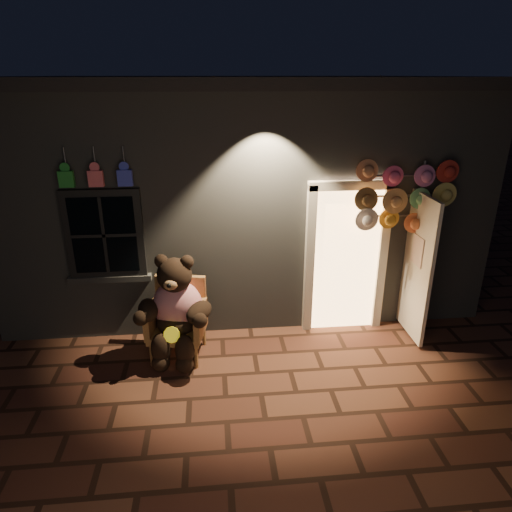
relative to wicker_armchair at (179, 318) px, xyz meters
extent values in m
plane|color=brown|center=(0.99, -1.01, -0.51)|extent=(60.00, 60.00, 0.00)
cube|color=slate|center=(0.99, 2.99, 1.14)|extent=(7.00, 5.00, 3.30)
cube|color=black|center=(0.99, 2.99, 2.87)|extent=(7.30, 5.30, 0.16)
cube|color=black|center=(-0.91, 0.45, 1.04)|extent=(1.00, 0.10, 1.20)
cube|color=black|center=(-0.91, 0.42, 1.04)|extent=(0.82, 0.06, 1.02)
cube|color=slate|center=(-0.91, 0.45, 0.41)|extent=(1.10, 0.14, 0.08)
cube|color=#FFBD72|center=(2.34, 0.47, 0.54)|extent=(0.92, 0.10, 2.10)
cube|color=beige|center=(1.82, 0.43, 0.54)|extent=(0.12, 0.12, 2.20)
cube|color=beige|center=(2.86, 0.43, 0.54)|extent=(0.12, 0.12, 2.20)
cube|color=beige|center=(2.34, 0.43, 1.62)|extent=(1.16, 0.12, 0.12)
cube|color=beige|center=(3.24, 0.09, 0.54)|extent=(0.05, 0.80, 2.00)
cube|color=#24852D|center=(-1.26, 0.37, 1.79)|extent=(0.18, 0.07, 0.20)
cylinder|color=#59595E|center=(-1.26, 0.43, 2.04)|extent=(0.02, 0.02, 0.25)
cube|color=#E75F68|center=(-0.91, 0.37, 1.79)|extent=(0.18, 0.07, 0.20)
cylinder|color=#59595E|center=(-0.91, 0.43, 2.04)|extent=(0.02, 0.02, 0.25)
cube|color=#3640BE|center=(-0.56, 0.37, 1.79)|extent=(0.18, 0.07, 0.20)
cylinder|color=#59595E|center=(-0.56, 0.43, 2.04)|extent=(0.02, 0.02, 0.25)
cube|color=#B28745|center=(-0.01, -0.08, -0.16)|extent=(0.77, 0.73, 0.10)
cube|color=#B28745|center=(0.04, 0.20, 0.18)|extent=(0.67, 0.20, 0.67)
cube|color=#B28745|center=(-0.33, -0.04, 0.03)|extent=(0.18, 0.58, 0.38)
cube|color=#B28745|center=(0.29, -0.16, 0.03)|extent=(0.18, 0.58, 0.38)
cylinder|color=#B28745|center=(-0.35, -0.29, -0.36)|extent=(0.05, 0.05, 0.31)
cylinder|color=#B28745|center=(0.22, -0.40, -0.36)|extent=(0.05, 0.05, 0.31)
cylinder|color=#B28745|center=(-0.25, 0.23, -0.36)|extent=(0.05, 0.05, 0.31)
cylinder|color=#B28745|center=(0.32, 0.13, -0.36)|extent=(0.05, 0.05, 0.31)
ellipsoid|color=red|center=(0.00, -0.04, 0.21)|extent=(0.73, 0.63, 0.68)
ellipsoid|color=black|center=(-0.01, -0.11, 0.00)|extent=(0.61, 0.54, 0.32)
sphere|color=black|center=(-0.01, -0.08, 0.65)|extent=(0.51, 0.51, 0.44)
sphere|color=black|center=(-0.16, -0.03, 0.82)|extent=(0.17, 0.17, 0.17)
sphere|color=black|center=(0.16, -0.08, 0.82)|extent=(0.17, 0.17, 0.17)
ellipsoid|color=#9C7347|center=(-0.04, -0.28, 0.61)|extent=(0.19, 0.15, 0.14)
ellipsoid|color=black|center=(-0.35, -0.18, 0.23)|extent=(0.32, 0.48, 0.25)
ellipsoid|color=black|center=(0.28, -0.30, 0.23)|extent=(0.44, 0.51, 0.25)
ellipsoid|color=black|center=(-0.21, -0.37, -0.22)|extent=(0.25, 0.25, 0.42)
ellipsoid|color=black|center=(0.09, -0.42, -0.22)|extent=(0.25, 0.25, 0.42)
sphere|color=black|center=(-0.22, -0.42, -0.40)|extent=(0.23, 0.23, 0.23)
sphere|color=black|center=(0.08, -0.48, -0.40)|extent=(0.23, 0.23, 0.23)
cylinder|color=yellow|center=(-0.06, -0.39, -0.01)|extent=(0.22, 0.12, 0.20)
cylinder|color=#59595E|center=(3.27, 0.37, 0.71)|extent=(0.04, 0.04, 2.44)
cylinder|color=#59595E|center=(3.00, 0.35, 1.75)|extent=(1.09, 0.03, 0.03)
cylinder|color=#59595E|center=(3.00, 0.35, 1.48)|extent=(1.09, 0.03, 0.03)
cylinder|color=#59595E|center=(3.00, 0.35, 1.21)|extent=(1.09, 0.03, 0.03)
cylinder|color=#C17950|center=(2.49, 0.29, 1.80)|extent=(0.31, 0.11, 0.31)
cylinder|color=#F25384|center=(2.85, 0.26, 1.80)|extent=(0.31, 0.11, 0.31)
cylinder|color=#CD6FA7|center=(3.21, 0.23, 1.80)|extent=(0.31, 0.11, 0.31)
cylinder|color=#B52C23|center=(3.57, 0.29, 1.80)|extent=(0.31, 0.11, 0.31)
cylinder|color=brown|center=(2.49, 0.26, 1.48)|extent=(0.31, 0.11, 0.31)
cylinder|color=tan|center=(2.85, 0.23, 1.48)|extent=(0.31, 0.11, 0.31)
cylinder|color=#66AD6E|center=(3.21, 0.29, 1.48)|extent=(0.31, 0.11, 0.31)
cylinder|color=#DBC862|center=(3.57, 0.26, 1.48)|extent=(0.31, 0.11, 0.31)
cylinder|color=white|center=(2.49, 0.23, 1.16)|extent=(0.31, 0.11, 0.31)
cylinder|color=gold|center=(2.85, 0.29, 1.16)|extent=(0.31, 0.11, 0.31)
cylinder|color=#FF8649|center=(3.21, 0.26, 1.16)|extent=(0.31, 0.11, 0.31)
camera|label=1|loc=(0.49, -5.34, 2.97)|focal=32.00mm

